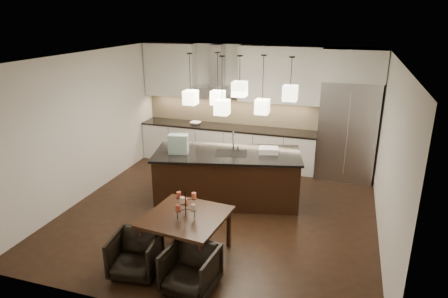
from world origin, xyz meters
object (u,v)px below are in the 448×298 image
(refrigerator, at_px, (347,131))
(island_body, at_px, (227,178))
(dining_table, at_px, (187,236))
(armchair_left, at_px, (135,255))
(armchair_right, at_px, (191,269))

(refrigerator, bearing_deg, island_body, -138.05)
(refrigerator, height_order, island_body, refrigerator)
(dining_table, bearing_deg, refrigerator, 66.84)
(armchair_left, xyz_separation_m, armchair_right, (0.86, -0.09, 0.01))
(island_body, xyz_separation_m, armchair_right, (0.33, -2.69, -0.16))
(island_body, distance_m, dining_table, 1.98)
(refrigerator, distance_m, armchair_right, 5.00)
(refrigerator, bearing_deg, armchair_left, -120.49)
(refrigerator, relative_size, armchair_right, 3.21)
(refrigerator, relative_size, dining_table, 1.92)
(refrigerator, relative_size, island_body, 0.81)
(island_body, height_order, armchair_right, island_body)
(refrigerator, bearing_deg, dining_table, -118.92)
(refrigerator, xyz_separation_m, island_body, (-2.12, -1.91, -0.61))
(refrigerator, height_order, armchair_left, refrigerator)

